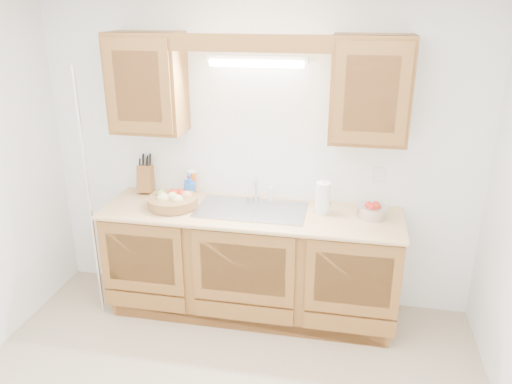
% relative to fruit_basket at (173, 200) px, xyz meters
% --- Properties ---
extents(room, '(3.52, 3.50, 2.50)m').
position_rel_fruit_basket_xyz_m(room, '(0.61, -1.15, 0.30)').
color(room, tan).
rests_on(room, ground).
extents(base_cabinets, '(2.20, 0.60, 0.86)m').
position_rel_fruit_basket_xyz_m(base_cabinets, '(0.61, 0.05, -0.51)').
color(base_cabinets, brown).
rests_on(base_cabinets, ground).
extents(countertop, '(2.30, 0.63, 0.04)m').
position_rel_fruit_basket_xyz_m(countertop, '(0.61, 0.03, -0.07)').
color(countertop, tan).
rests_on(countertop, base_cabinets).
extents(upper_cabinet_left, '(0.55, 0.33, 0.75)m').
position_rel_fruit_basket_xyz_m(upper_cabinet_left, '(-0.22, 0.18, 0.87)').
color(upper_cabinet_left, brown).
rests_on(upper_cabinet_left, room).
extents(upper_cabinet_right, '(0.55, 0.33, 0.75)m').
position_rel_fruit_basket_xyz_m(upper_cabinet_right, '(1.44, 0.18, 0.87)').
color(upper_cabinet_right, brown).
rests_on(upper_cabinet_right, room).
extents(valance, '(2.20, 0.05, 0.12)m').
position_rel_fruit_basket_xyz_m(valance, '(0.61, 0.04, 1.19)').
color(valance, brown).
rests_on(valance, room).
extents(fluorescent_fixture, '(0.76, 0.08, 0.08)m').
position_rel_fruit_basket_xyz_m(fluorescent_fixture, '(0.61, 0.26, 1.04)').
color(fluorescent_fixture, white).
rests_on(fluorescent_fixture, room).
extents(sink, '(0.84, 0.46, 0.36)m').
position_rel_fruit_basket_xyz_m(sink, '(0.61, 0.05, -0.13)').
color(sink, '#9E9EA3').
rests_on(sink, countertop).
extents(wire_shelf_pole, '(0.03, 0.03, 2.00)m').
position_rel_fruit_basket_xyz_m(wire_shelf_pole, '(-0.59, -0.22, 0.05)').
color(wire_shelf_pole, silver).
rests_on(wire_shelf_pole, ground).
extents(outlet_plate, '(0.08, 0.01, 0.12)m').
position_rel_fruit_basket_xyz_m(outlet_plate, '(1.56, 0.34, 0.20)').
color(outlet_plate, white).
rests_on(outlet_plate, room).
extents(fruit_basket, '(0.51, 0.51, 0.12)m').
position_rel_fruit_basket_xyz_m(fruit_basket, '(0.00, 0.00, 0.00)').
color(fruit_basket, '#A67742').
rests_on(fruit_basket, countertop).
extents(knife_block, '(0.13, 0.20, 0.33)m').
position_rel_fruit_basket_xyz_m(knife_block, '(-0.34, 0.28, 0.07)').
color(knife_block, brown).
rests_on(knife_block, countertop).
extents(orange_canister, '(0.07, 0.07, 0.21)m').
position_rel_fruit_basket_xyz_m(orange_canister, '(0.07, 0.26, 0.05)').
color(orange_canister, '#E8570C').
rests_on(orange_canister, countertop).
extents(soap_bottle, '(0.12, 0.12, 0.21)m').
position_rel_fruit_basket_xyz_m(soap_bottle, '(0.07, 0.20, 0.05)').
color(soap_bottle, blue).
rests_on(soap_bottle, countertop).
extents(sponge, '(0.11, 0.09, 0.02)m').
position_rel_fruit_basket_xyz_m(sponge, '(1.15, 0.29, -0.05)').
color(sponge, '#CC333F').
rests_on(sponge, countertop).
extents(paper_towel, '(0.14, 0.14, 0.28)m').
position_rel_fruit_basket_xyz_m(paper_towel, '(1.15, 0.11, 0.06)').
color(paper_towel, silver).
rests_on(paper_towel, countertop).
extents(apple_bowl, '(0.28, 0.28, 0.12)m').
position_rel_fruit_basket_xyz_m(apple_bowl, '(1.52, 0.10, -0.00)').
color(apple_bowl, silver).
rests_on(apple_bowl, countertop).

